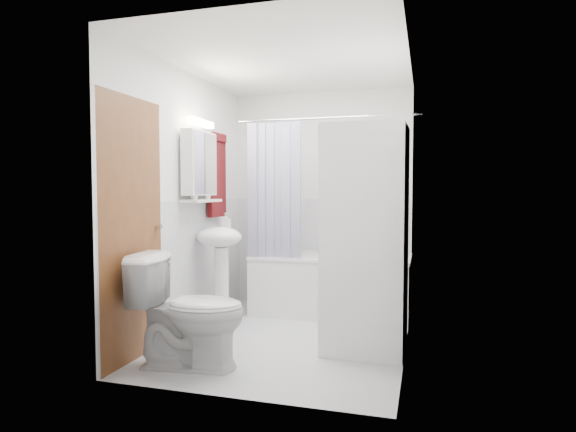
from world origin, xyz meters
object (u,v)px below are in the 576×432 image
(bathtub, at_px, (331,281))
(sink, at_px, (220,252))
(washer_dryer, at_px, (365,239))
(toilet, at_px, (189,312))

(bathtub, bearing_deg, sink, -143.11)
(sink, bearing_deg, bathtub, 36.89)
(sink, distance_m, washer_dryer, 1.48)
(sink, xyz_separation_m, toilet, (0.24, -1.09, -0.29))
(bathtub, xyz_separation_m, toilet, (-0.71, -1.80, 0.07))
(toilet, bearing_deg, washer_dryer, -64.29)
(bathtub, distance_m, sink, 1.24)
(sink, relative_size, toilet, 1.25)
(sink, relative_size, washer_dryer, 0.58)
(toilet, bearing_deg, sink, 5.99)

